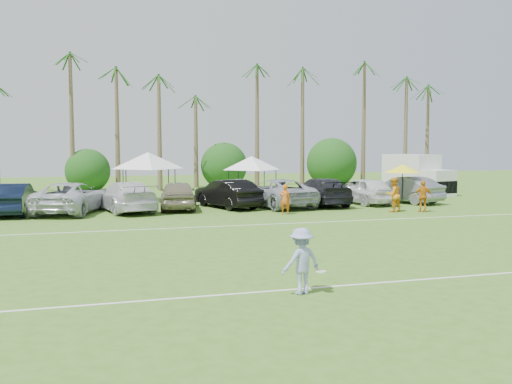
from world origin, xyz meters
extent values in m
plane|color=#426D20|center=(0.00, 0.00, 0.00)|extent=(120.00, 120.00, 0.00)
cube|color=white|center=(0.00, 2.00, 0.01)|extent=(80.00, 0.10, 0.01)
cube|color=white|center=(0.00, 14.00, 0.01)|extent=(80.00, 0.10, 0.01)
cone|color=brown|center=(-12.00, 38.00, 5.00)|extent=(0.44, 0.44, 10.00)
cone|color=brown|center=(-8.00, 38.00, 5.50)|extent=(0.44, 0.44, 11.00)
cone|color=brown|center=(-4.00, 38.00, 4.00)|extent=(0.44, 0.44, 8.00)
cone|color=brown|center=(0.00, 38.00, 4.50)|extent=(0.44, 0.44, 9.00)
cone|color=brown|center=(4.00, 38.00, 5.00)|extent=(0.44, 0.44, 10.00)
cone|color=brown|center=(8.00, 38.00, 5.50)|extent=(0.44, 0.44, 11.00)
cone|color=brown|center=(13.00, 38.00, 4.00)|extent=(0.44, 0.44, 8.00)
cone|color=brown|center=(18.00, 38.00, 4.50)|extent=(0.44, 0.44, 9.00)
cone|color=brown|center=(23.00, 38.00, 5.00)|extent=(0.44, 0.44, 10.00)
cone|color=brown|center=(27.00, 38.00, 5.50)|extent=(0.44, 0.44, 11.00)
cylinder|color=brown|center=(-6.00, 39.00, 0.70)|extent=(0.30, 0.30, 1.40)
sphere|color=#144312|center=(-6.00, 39.00, 1.80)|extent=(4.00, 4.00, 4.00)
cylinder|color=brown|center=(6.00, 39.00, 0.70)|extent=(0.30, 0.30, 1.40)
sphere|color=#144312|center=(6.00, 39.00, 1.80)|extent=(4.00, 4.00, 4.00)
cylinder|color=brown|center=(16.00, 39.00, 0.70)|extent=(0.30, 0.30, 1.40)
sphere|color=#144312|center=(16.00, 39.00, 1.80)|extent=(4.00, 4.00, 4.00)
imported|color=#D56017|center=(4.35, 17.50, 0.83)|extent=(0.71, 0.58, 1.66)
imported|color=orange|center=(10.66, 16.83, 0.99)|extent=(1.07, 0.90, 1.98)
imported|color=orange|center=(12.25, 16.29, 0.90)|extent=(1.15, 0.80, 1.80)
cube|color=silver|center=(18.54, 27.80, 1.90)|extent=(3.08, 4.62, 2.32)
cube|color=silver|center=(19.11, 24.89, 0.97)|extent=(2.41, 2.04, 1.95)
cube|color=black|center=(19.24, 24.20, 0.69)|extent=(2.14, 0.68, 0.93)
cube|color=#E5590C|center=(19.69, 28.02, 1.48)|extent=(0.30, 1.46, 0.83)
cylinder|color=black|center=(18.16, 24.89, 0.42)|extent=(0.43, 0.87, 0.83)
cylinder|color=black|center=(19.98, 25.24, 0.42)|extent=(0.43, 0.87, 0.83)
cylinder|color=black|center=(17.42, 28.71, 0.42)|extent=(0.43, 0.87, 0.83)
cylinder|color=black|center=(19.24, 29.06, 0.42)|extent=(0.43, 0.87, 0.83)
cylinder|color=black|center=(-3.68, 25.21, 1.11)|extent=(0.06, 0.06, 2.22)
cylinder|color=black|center=(-0.55, 25.21, 1.11)|extent=(0.06, 0.06, 2.22)
cylinder|color=black|center=(-3.68, 28.35, 1.11)|extent=(0.06, 0.06, 2.22)
cylinder|color=black|center=(-0.55, 28.35, 1.11)|extent=(0.06, 0.06, 2.22)
pyramid|color=white|center=(-2.11, 26.78, 3.33)|extent=(4.80, 4.80, 1.11)
cylinder|color=black|center=(4.10, 26.68, 1.00)|extent=(0.06, 0.06, 2.00)
cylinder|color=black|center=(6.90, 26.68, 1.00)|extent=(0.06, 0.06, 2.00)
cylinder|color=black|center=(4.10, 29.48, 1.00)|extent=(0.06, 0.06, 2.00)
cylinder|color=black|center=(6.90, 29.48, 1.00)|extent=(0.06, 0.06, 2.00)
pyramid|color=white|center=(5.50, 28.08, 3.00)|extent=(4.32, 4.32, 1.00)
cylinder|color=black|center=(13.39, 20.46, 1.15)|extent=(0.05, 0.05, 2.31)
cone|color=#FFF11A|center=(13.39, 20.46, 2.31)|extent=(2.31, 2.31, 0.52)
imported|color=#99A4D9|center=(-0.84, 1.54, 0.86)|extent=(1.22, 0.88, 1.71)
cylinder|color=white|center=(-0.34, 1.41, 0.58)|extent=(0.27, 0.27, 0.03)
imported|color=black|center=(-9.96, 21.56, 0.87)|extent=(2.24, 5.39, 1.73)
imported|color=silver|center=(-6.95, 21.46, 0.87)|extent=(4.64, 6.82, 1.73)
imported|color=silver|center=(-3.94, 21.31, 0.87)|extent=(3.59, 6.35, 1.73)
imported|color=gray|center=(-0.93, 21.56, 0.87)|extent=(2.70, 5.31, 1.73)
imported|color=black|center=(2.08, 21.58, 0.87)|extent=(3.36, 5.57, 1.73)
imported|color=#A6AAB7|center=(5.09, 21.24, 0.87)|extent=(4.01, 6.67, 1.73)
imported|color=black|center=(8.10, 21.43, 0.87)|extent=(2.46, 5.99, 1.73)
imported|color=white|center=(11.11, 21.32, 0.87)|extent=(2.77, 5.34, 1.73)
imported|color=gray|center=(14.13, 21.32, 0.87)|extent=(3.29, 5.57, 1.73)
camera|label=1|loc=(-6.04, -11.91, 3.82)|focal=40.00mm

